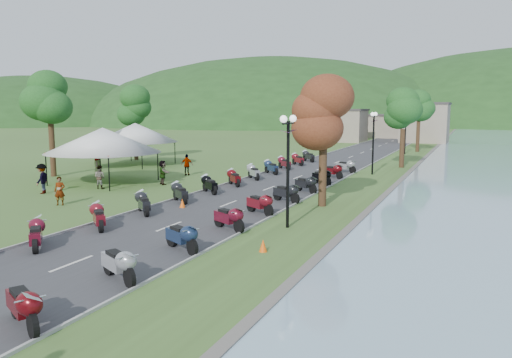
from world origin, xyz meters
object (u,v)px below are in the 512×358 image
at_px(pedestrian_c, 43,193).
at_px(vendor_tent_main, 104,155).
at_px(pedestrian_a, 61,205).
at_px(pedestrian_b, 100,189).

bearing_deg(pedestrian_c, vendor_tent_main, 152.13).
xyz_separation_m(vendor_tent_main, pedestrian_c, (-0.53, -5.20, -2.00)).
bearing_deg(pedestrian_c, pedestrian_a, 35.85).
bearing_deg(vendor_tent_main, pedestrian_c, -95.80).
distance_m(vendor_tent_main, pedestrian_b, 3.33).
bearing_deg(pedestrian_b, pedestrian_a, 106.21).
distance_m(vendor_tent_main, pedestrian_c, 5.60).
bearing_deg(vendor_tent_main, pedestrian_a, -65.86).
bearing_deg(pedestrian_b, vendor_tent_main, -59.55).
bearing_deg(pedestrian_c, pedestrian_b, 124.04).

